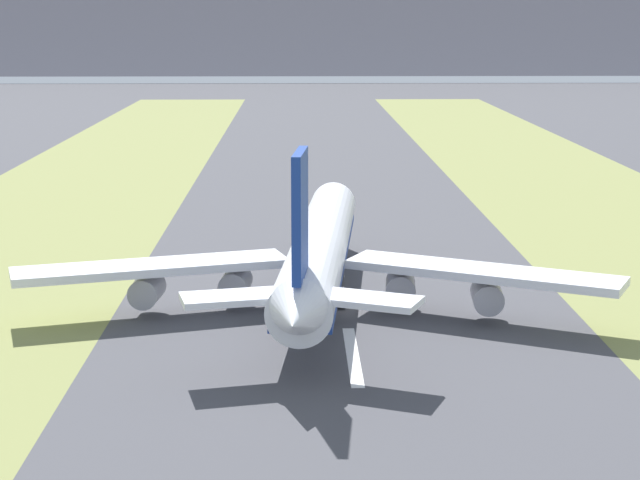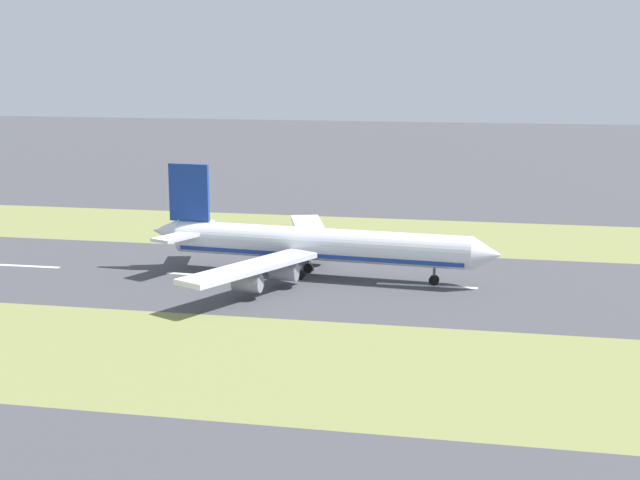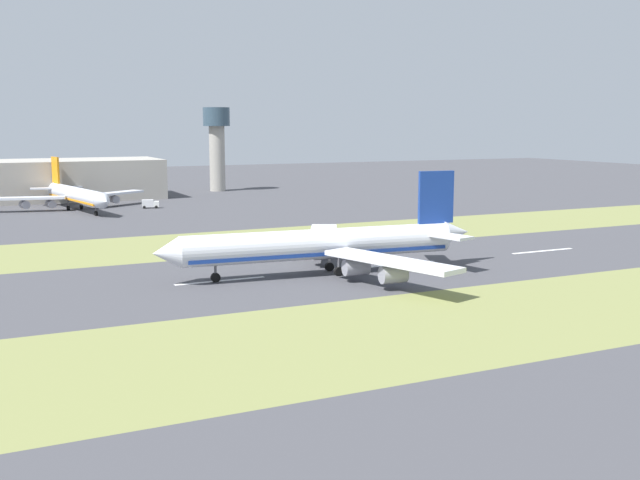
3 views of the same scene
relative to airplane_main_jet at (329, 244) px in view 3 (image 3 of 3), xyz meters
The scene contains 11 objects.
ground_plane 6.92m from the airplane_main_jet, 33.68° to the right, with size 800.00×800.00×0.00m, color #424247.
grass_median_west 42.63m from the airplane_main_jet, behind, with size 40.00×600.00×0.01m, color olive.
grass_median_east 48.25m from the airplane_main_jet, ahead, with size 40.00×600.00×0.01m, color olive.
centreline_dash_near 58.48m from the airplane_main_jet, 87.21° to the right, with size 1.20×18.00×0.01m, color silver.
centreline_dash_mid 19.28m from the airplane_main_jet, 81.10° to the right, with size 1.20×18.00×0.01m, color silver.
centreline_dash_far 22.89m from the airplane_main_jet, 82.62° to the left, with size 1.20×18.00×0.01m, color silver.
airplane_main_jet is the anchor object (origin of this frame).
terminal_building 190.16m from the airplane_main_jet, 14.39° to the left, with size 36.00×112.45×15.86m, color #A39E93.
control_tower 198.21m from the airplane_main_jet, 11.33° to the right, with size 12.00×12.00×37.45m.
airplane_parked_apron 144.06m from the airplane_main_jet, 12.13° to the left, with size 59.41×56.02×17.94m.
service_truck 135.73m from the airplane_main_jet, ahead, with size 3.75×6.36×3.10m.
Camera 3 is at (-135.58, 67.13, 29.69)m, focal length 42.00 mm.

